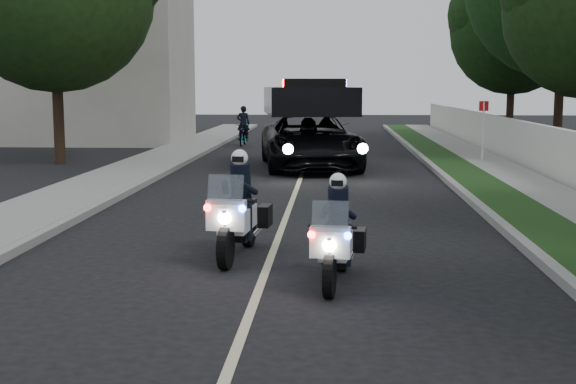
# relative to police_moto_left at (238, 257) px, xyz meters

# --- Properties ---
(ground) EXTENTS (120.00, 120.00, 0.00)m
(ground) POSITION_rel_police_moto_left_xyz_m (0.51, -2.44, 0.00)
(ground) COLOR black
(ground) RESTS_ON ground
(curb_right) EXTENTS (0.20, 60.00, 0.15)m
(curb_right) POSITION_rel_police_moto_left_xyz_m (4.61, 7.56, 0.07)
(curb_right) COLOR gray
(curb_right) RESTS_ON ground
(grass_verge) EXTENTS (1.20, 60.00, 0.16)m
(grass_verge) POSITION_rel_police_moto_left_xyz_m (5.31, 7.56, 0.08)
(grass_verge) COLOR #193814
(grass_verge) RESTS_ON ground
(sidewalk_right) EXTENTS (1.40, 60.00, 0.16)m
(sidewalk_right) POSITION_rel_police_moto_left_xyz_m (6.61, 7.56, 0.08)
(sidewalk_right) COLOR gray
(sidewalk_right) RESTS_ON ground
(curb_left) EXTENTS (0.20, 60.00, 0.15)m
(curb_left) POSITION_rel_police_moto_left_xyz_m (-3.59, 7.56, 0.07)
(curb_left) COLOR gray
(curb_left) RESTS_ON ground
(sidewalk_left) EXTENTS (2.00, 60.00, 0.16)m
(sidewalk_left) POSITION_rel_police_moto_left_xyz_m (-4.69, 7.56, 0.08)
(sidewalk_left) COLOR gray
(sidewalk_left) RESTS_ON ground
(building_far) EXTENTS (8.00, 6.00, 7.00)m
(building_far) POSITION_rel_police_moto_left_xyz_m (-9.49, 23.56, 3.50)
(building_far) COLOR #A8A396
(building_far) RESTS_ON ground
(lane_marking) EXTENTS (0.12, 50.00, 0.01)m
(lane_marking) POSITION_rel_police_moto_left_xyz_m (0.51, 7.56, 0.00)
(lane_marking) COLOR #BFB78C
(lane_marking) RESTS_ON ground
(police_moto_left) EXTENTS (0.88, 2.04, 1.68)m
(police_moto_left) POSITION_rel_police_moto_left_xyz_m (0.00, 0.00, 0.00)
(police_moto_left) COLOR silver
(police_moto_left) RESTS_ON ground
(police_moto_right) EXTENTS (0.82, 1.83, 1.50)m
(police_moto_right) POSITION_rel_police_moto_left_xyz_m (1.53, -1.52, 0.00)
(police_moto_right) COLOR silver
(police_moto_right) RESTS_ON ground
(police_suv) EXTENTS (3.76, 6.65, 3.06)m
(police_suv) POSITION_rel_police_moto_left_xyz_m (0.69, 13.03, 0.00)
(police_suv) COLOR black
(police_suv) RESTS_ON ground
(bicycle) EXTENTS (0.66, 1.86, 0.97)m
(bicycle) POSITION_rel_police_moto_left_xyz_m (-2.56, 22.11, 0.00)
(bicycle) COLOR black
(bicycle) RESTS_ON ground
(cyclist) EXTENTS (0.58, 0.41, 1.55)m
(cyclist) POSITION_rel_police_moto_left_xyz_m (-2.56, 22.11, 0.00)
(cyclist) COLOR black
(cyclist) RESTS_ON ground
(sign_post) EXTENTS (0.41, 0.41, 2.20)m
(sign_post) POSITION_rel_police_moto_left_xyz_m (6.51, 14.78, 0.00)
(sign_post) COLOR #B5260C
(sign_post) RESTS_ON ground
(tree_right_d) EXTENTS (8.08, 8.08, 13.20)m
(tree_right_d) POSITION_rel_police_moto_left_xyz_m (10.49, 20.10, 0.00)
(tree_right_d) COLOR #194216
(tree_right_d) RESTS_ON ground
(tree_right_e) EXTENTS (6.17, 6.17, 10.15)m
(tree_right_e) POSITION_rel_police_moto_left_xyz_m (10.04, 26.74, 0.00)
(tree_right_e) COLOR #163410
(tree_right_e) RESTS_ON ground
(tree_left_near) EXTENTS (8.23, 8.23, 11.16)m
(tree_left_near) POSITION_rel_police_moto_left_xyz_m (-7.86, 13.85, 0.00)
(tree_left_near) COLOR #193612
(tree_left_near) RESTS_ON ground
(tree_left_far) EXTENTS (6.83, 6.83, 10.34)m
(tree_left_far) POSITION_rel_police_moto_left_xyz_m (-9.39, 25.23, 0.00)
(tree_left_far) COLOR black
(tree_left_far) RESTS_ON ground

